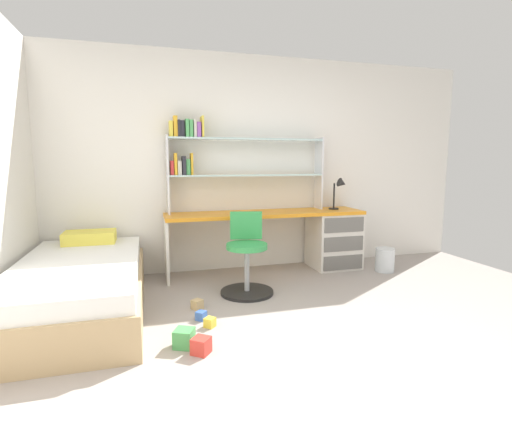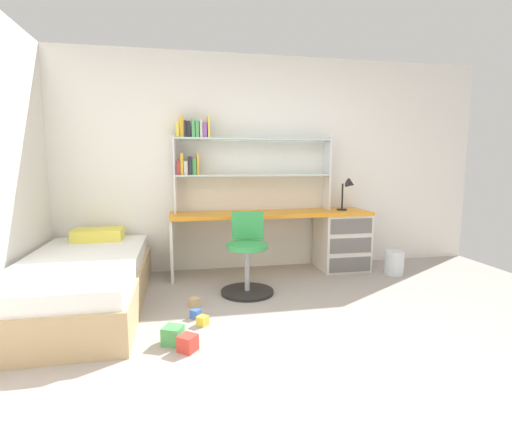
% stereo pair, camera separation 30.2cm
% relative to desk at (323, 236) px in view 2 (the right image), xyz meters
% --- Properties ---
extents(ground_plane, '(5.66, 5.54, 0.02)m').
position_rel_desk_xyz_m(ground_plane, '(-0.72, -1.99, -0.42)').
color(ground_plane, '#9E938C').
extents(room_shell, '(5.66, 5.54, 2.51)m').
position_rel_desk_xyz_m(room_shell, '(-1.89, -0.82, 0.85)').
color(room_shell, white).
rests_on(room_shell, ground_plane).
extents(desk, '(2.30, 0.52, 0.71)m').
position_rel_desk_xyz_m(desk, '(0.00, 0.00, 0.00)').
color(desk, orange).
rests_on(desk, ground_plane).
extents(bookshelf_hutch, '(1.83, 0.22, 1.07)m').
position_rel_desk_xyz_m(bookshelf_hutch, '(-1.09, 0.15, 0.95)').
color(bookshelf_hutch, silver).
rests_on(bookshelf_hutch, desk).
extents(desk_lamp, '(0.20, 0.17, 0.38)m').
position_rel_desk_xyz_m(desk_lamp, '(0.30, -0.02, 0.56)').
color(desk_lamp, black).
rests_on(desk_lamp, desk).
extents(swivel_chair, '(0.52, 0.52, 0.79)m').
position_rel_desk_xyz_m(swivel_chair, '(-1.02, -0.64, -0.09)').
color(swivel_chair, black).
rests_on(swivel_chair, ground_plane).
extents(bed_platform, '(1.03, 2.04, 0.58)m').
position_rel_desk_xyz_m(bed_platform, '(-2.52, -0.74, -0.18)').
color(bed_platform, tan).
rests_on(bed_platform, ground_plane).
extents(waste_bin, '(0.22, 0.22, 0.28)m').
position_rel_desk_xyz_m(waste_bin, '(0.73, -0.36, -0.27)').
color(waste_bin, silver).
rests_on(waste_bin, ground_plane).
extents(toy_block_red_0, '(0.16, 0.16, 0.11)m').
position_rel_desk_xyz_m(toy_block_red_0, '(-1.63, -1.74, -0.35)').
color(toy_block_red_0, red).
rests_on(toy_block_red_0, ground_plane).
extents(toy_block_yellow_1, '(0.11, 0.11, 0.07)m').
position_rel_desk_xyz_m(toy_block_yellow_1, '(-1.50, -1.34, -0.37)').
color(toy_block_yellow_1, gold).
rests_on(toy_block_yellow_1, ground_plane).
extents(toy_block_green_2, '(0.17, 0.17, 0.13)m').
position_rel_desk_xyz_m(toy_block_green_2, '(-1.73, -1.61, -0.34)').
color(toy_block_green_2, '#479E51').
rests_on(toy_block_green_2, ground_plane).
extents(toy_block_natural_3, '(0.12, 0.12, 0.08)m').
position_rel_desk_xyz_m(toy_block_natural_3, '(-1.55, -0.93, -0.36)').
color(toy_block_natural_3, tan).
rests_on(toy_block_natural_3, ground_plane).
extents(toy_block_blue_4, '(0.10, 0.10, 0.07)m').
position_rel_desk_xyz_m(toy_block_blue_4, '(-1.55, -1.18, -0.37)').
color(toy_block_blue_4, '#3860B7').
rests_on(toy_block_blue_4, ground_plane).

